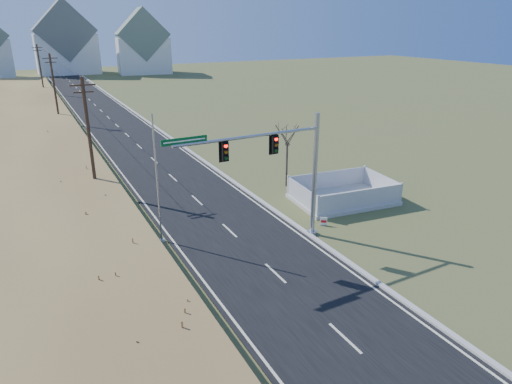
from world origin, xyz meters
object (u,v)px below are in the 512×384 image
object	(u,v)px
fence_enclosure	(343,197)
traffic_signal_mast	(289,168)
flagpole	(158,194)
bare_tree	(288,133)
open_sign	(324,221)

from	to	relation	value
fence_enclosure	traffic_signal_mast	bearing A→B (deg)	-146.82
fence_enclosure	flagpole	distance (m)	14.34
traffic_signal_mast	fence_enclosure	distance (m)	9.21
fence_enclosure	bare_tree	bearing A→B (deg)	118.16
fence_enclosure	bare_tree	world-z (taller)	bare_tree
traffic_signal_mast	bare_tree	world-z (taller)	traffic_signal_mast
traffic_signal_mast	bare_tree	bearing A→B (deg)	57.51
fence_enclosure	open_sign	size ratio (longest dim) A/B	13.46
flagpole	traffic_signal_mast	bearing A→B (deg)	-26.04
fence_enclosure	flagpole	xyz separation A→B (m)	(-14.05, -0.44, 2.84)
fence_enclosure	bare_tree	xyz separation A→B (m)	(-2.05, 4.83, 4.10)
traffic_signal_mast	fence_enclosure	world-z (taller)	traffic_signal_mast
open_sign	bare_tree	bearing A→B (deg)	107.80
traffic_signal_mast	flagpole	bearing A→B (deg)	152.02
fence_enclosure	open_sign	xyz separation A→B (m)	(-3.84, -3.00, -0.01)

